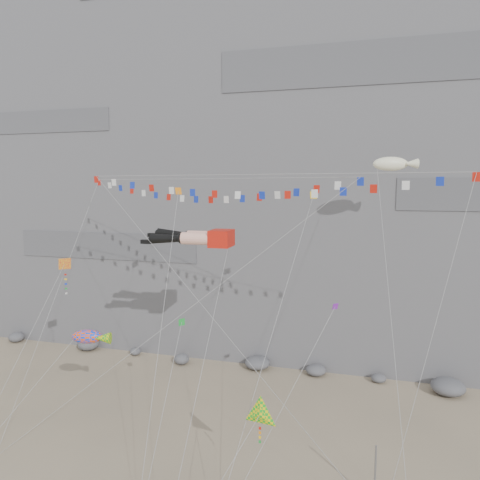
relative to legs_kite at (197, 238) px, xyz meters
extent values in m
plane|color=tan|center=(2.15, -5.85, -14.75)|extent=(120.00, 120.00, 0.00)
cube|color=slate|center=(2.15, 26.15, 10.25)|extent=(80.00, 28.00, 50.00)
cylinder|color=gray|center=(13.81, -6.80, -12.94)|extent=(0.12, 0.12, 3.63)
cube|color=red|center=(2.00, 0.08, 0.01)|extent=(1.65, 2.23, 1.29)
cylinder|color=#FFB59F|center=(0.14, -0.63, 0.01)|extent=(2.21, 1.02, 0.95)
sphere|color=black|center=(-0.95, -0.66, 0.01)|extent=(0.87, 0.87, 0.87)
cone|color=black|center=(-2.24, -0.70, -0.06)|extent=(2.63, 0.88, 0.89)
cube|color=black|center=(-3.97, -0.76, -0.36)|extent=(0.85, 0.40, 0.32)
cylinder|color=#FFB59F|center=(0.09, 0.66, 0.01)|extent=(2.21, 1.02, 0.95)
sphere|color=black|center=(-0.99, 0.62, 0.01)|extent=(0.87, 0.87, 0.87)
cone|color=black|center=(-2.28, 0.58, 0.13)|extent=(2.64, 0.88, 0.95)
cube|color=black|center=(-4.01, 0.53, 0.04)|extent=(0.85, 0.40, 0.32)
cylinder|color=gray|center=(2.84, -7.41, -7.35)|extent=(0.03, 0.03, 21.06)
cylinder|color=gray|center=(-5.80, -3.76, -5.06)|extent=(0.03, 0.03, 25.01)
cylinder|color=gray|center=(9.41, -4.93, -4.93)|extent=(0.03, 0.03, 22.93)
cylinder|color=gray|center=(-11.78, -6.15, -8.47)|extent=(0.03, 0.03, 15.17)
cylinder|color=gray|center=(-9.90, -7.46, -10.99)|extent=(0.03, 0.03, 11.16)
cylinder|color=gray|center=(5.70, -11.17, -11.97)|extent=(0.03, 0.03, 8.05)
cylinder|color=gray|center=(15.06, -0.92, -4.45)|extent=(0.03, 0.03, 25.71)
cylinder|color=gray|center=(-0.44, -5.66, -5.55)|extent=(0.03, 0.03, 22.46)
cylinder|color=gray|center=(8.25, -6.45, -9.50)|extent=(0.03, 0.03, 15.25)
cylinder|color=gray|center=(0.90, -8.43, -10.11)|extent=(0.03, 0.03, 12.46)
cylinder|color=gray|center=(7.12, -5.31, -5.68)|extent=(0.03, 0.03, 21.99)
camera|label=1|loc=(13.29, -33.83, 4.08)|focal=35.00mm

